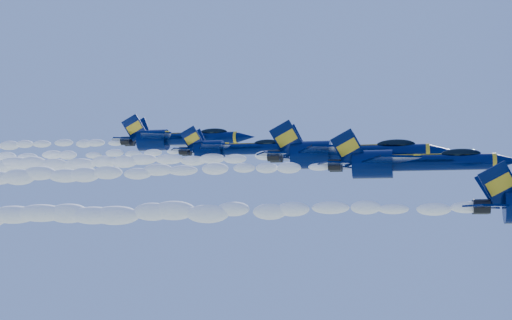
% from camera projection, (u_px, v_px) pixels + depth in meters
% --- Properties ---
extents(smoke_trail_jet_lead, '(60.42, 2.56, 2.31)m').
position_uv_depth(smoke_trail_jet_lead, '(127.00, 213.00, 64.54)').
color(smoke_trail_jet_lead, white).
extents(jet_second, '(17.79, 14.60, 6.61)m').
position_uv_depth(jet_second, '(410.00, 162.00, 67.29)').
color(jet_second, '#000C39').
extents(smoke_trail_jet_second, '(60.42, 2.41, 2.17)m').
position_uv_depth(smoke_trail_jet_second, '(46.00, 175.00, 75.51)').
color(smoke_trail_jet_second, white).
extents(jet_third, '(19.75, 16.20, 7.34)m').
position_uv_depth(jet_third, '(347.00, 153.00, 76.19)').
color(jet_third, '#000C39').
extents(smoke_trail_jet_third, '(60.42, 2.67, 2.41)m').
position_uv_depth(smoke_trail_jet_third, '(21.00, 165.00, 84.60)').
color(smoke_trail_jet_third, white).
extents(jet_fourth, '(15.12, 12.40, 5.62)m').
position_uv_depth(jet_fourth, '(234.00, 149.00, 83.26)').
color(jet_fourth, '#000C39').
extents(jet_fifth, '(18.15, 14.89, 6.75)m').
position_uv_depth(jet_fifth, '(179.00, 139.00, 93.98)').
color(jet_fifth, '#000C39').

